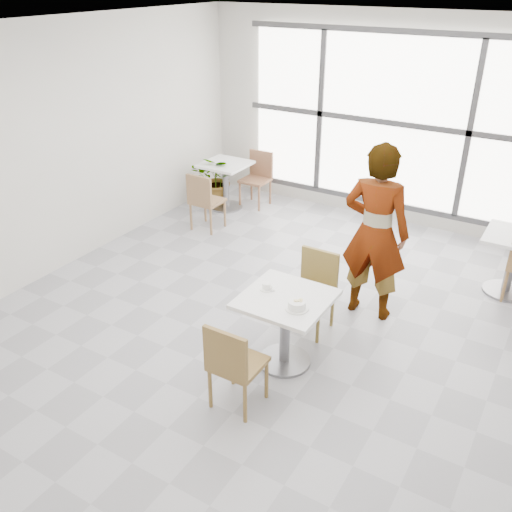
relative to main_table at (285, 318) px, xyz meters
The scene contains 15 objects.
floor 0.81m from the main_table, 132.66° to the left, with size 7.00×7.00×0.00m, color #9E9EA5.
ceiling 2.55m from the main_table, 132.66° to the left, with size 7.00×7.00×0.00m, color white.
wall_back 4.10m from the main_table, 96.05° to the left, with size 6.00×6.00×0.00m, color silver.
wall_left 3.58m from the main_table, behind, with size 7.00×7.00×0.00m, color silver.
window 4.03m from the main_table, 96.15° to the left, with size 4.60×0.07×2.52m.
main_table is the anchor object (origin of this frame).
chair_near 0.80m from the main_table, 95.50° to the right, with size 0.42×0.42×0.87m.
chair_far 0.72m from the main_table, 93.29° to the left, with size 0.42×0.42×0.87m.
oatmeal_bowl 0.35m from the main_table, 35.25° to the right, with size 0.21×0.21×0.10m.
coffee_cup 0.34m from the main_table, behind, with size 0.16×0.13×0.07m.
person 1.42m from the main_table, 74.02° to the left, with size 0.72×0.47×1.96m, color black.
bg_table_left 4.06m from the main_table, 131.99° to the left, with size 0.70×0.70×0.75m.
bg_chair_left_near 3.28m from the main_table, 139.56° to the left, with size 0.42×0.42×0.87m.
bg_chair_left_far 4.16m from the main_table, 124.60° to the left, with size 0.42×0.42×0.87m.
plant_left 4.25m from the main_table, 133.57° to the left, with size 0.76×0.66×0.84m, color #4A8B46.
Camera 1 is at (2.43, -4.33, 3.45)m, focal length 38.69 mm.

